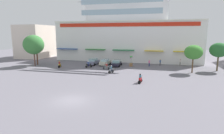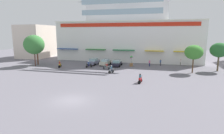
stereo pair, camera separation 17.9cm
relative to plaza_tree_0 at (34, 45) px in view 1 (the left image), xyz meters
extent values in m
plane|color=slate|center=(19.59, -6.22, -5.13)|extent=(128.00, 128.00, 0.00)
cube|color=white|center=(19.59, 16.44, 0.33)|extent=(40.30, 11.32, 10.91)
cube|color=white|center=(19.59, 17.00, 8.94)|extent=(22.22, 10.19, 6.32)
cube|color=red|center=(19.59, 10.72, 4.90)|extent=(37.08, 0.12, 0.95)
cube|color=white|center=(19.59, 10.68, 5.90)|extent=(40.30, 0.70, 0.24)
cube|color=#2F4C8A|center=(3.22, 10.23, -1.74)|extent=(6.26, 1.10, 0.20)
cube|color=#2D7B34|center=(11.78, 10.23, -1.74)|extent=(5.64, 1.10, 0.20)
cube|color=#287543|center=(19.64, 10.23, -1.74)|extent=(5.82, 1.10, 0.20)
cube|color=gold|center=(27.59, 10.23, -1.74)|extent=(4.72, 1.10, 0.20)
cube|color=gold|center=(35.42, 10.23, -1.74)|extent=(6.28, 1.10, 0.20)
cube|color=#99B7C6|center=(19.59, 6.21, 7.68)|extent=(19.56, 0.08, 1.26)
cube|color=#99B7C6|center=(19.59, 6.21, 10.21)|extent=(19.56, 0.08, 1.26)
cube|color=beige|center=(-10.40, 14.96, 0.04)|extent=(8.52, 11.67, 10.35)
cylinder|color=brown|center=(0.00, 0.00, -3.43)|extent=(0.29, 0.29, 3.40)
ellipsoid|color=#397B3A|center=(0.00, 0.00, 0.01)|extent=(4.98, 4.47, 4.58)
cylinder|color=brown|center=(40.90, 4.54, -3.57)|extent=(0.33, 0.33, 3.13)
ellipsoid|color=#27632E|center=(40.90, 4.54, -0.72)|extent=(3.66, 3.23, 2.99)
cylinder|color=brown|center=(-0.65, 1.86, -3.56)|extent=(0.33, 0.33, 3.15)
ellipsoid|color=#21642C|center=(-0.65, 1.86, -0.83)|extent=(3.29, 2.95, 2.64)
cylinder|color=brown|center=(35.59, 1.30, -3.68)|extent=(0.26, 0.26, 2.91)
ellipsoid|color=#3C8130|center=(35.59, 1.30, -0.99)|extent=(3.50, 3.42, 2.84)
cube|color=gray|center=(13.02, 5.34, -4.49)|extent=(1.93, 4.46, 0.75)
cube|color=#8FB8BA|center=(13.02, 5.34, -3.84)|extent=(1.59, 2.26, 0.54)
cylinder|color=black|center=(12.20, 6.73, -4.83)|extent=(0.61, 0.19, 0.60)
cylinder|color=black|center=(13.95, 6.66, -4.83)|extent=(0.61, 0.19, 0.60)
cylinder|color=black|center=(12.09, 4.01, -4.83)|extent=(0.61, 0.19, 0.60)
cylinder|color=black|center=(13.84, 3.94, -4.83)|extent=(0.61, 0.19, 0.60)
cube|color=beige|center=(16.17, 5.18, -4.47)|extent=(1.91, 4.11, 0.77)
cube|color=#98BBC7|center=(16.17, 5.18, -3.84)|extent=(1.56, 2.09, 0.49)
cylinder|color=black|center=(15.42, 6.47, -4.83)|extent=(0.61, 0.20, 0.60)
cylinder|color=black|center=(17.08, 6.37, -4.83)|extent=(0.61, 0.20, 0.60)
cylinder|color=black|center=(15.26, 3.99, -4.83)|extent=(0.61, 0.20, 0.60)
cylinder|color=black|center=(16.93, 3.88, -4.83)|extent=(0.61, 0.20, 0.60)
cube|color=#212030|center=(19.12, 4.90, -4.54)|extent=(1.94, 4.56, 0.64)
cube|color=#91C3C4|center=(19.12, 4.90, -3.96)|extent=(1.59, 2.31, 0.53)
cylinder|color=black|center=(18.19, 6.25, -4.83)|extent=(0.61, 0.19, 0.60)
cylinder|color=black|center=(19.93, 6.33, -4.83)|extent=(0.61, 0.19, 0.60)
cylinder|color=black|center=(18.32, 3.48, -4.83)|extent=(0.61, 0.19, 0.60)
cylinder|color=black|center=(20.05, 3.55, -4.83)|extent=(0.61, 0.19, 0.60)
cylinder|color=black|center=(19.80, -3.66, -4.87)|extent=(0.54, 0.29, 0.52)
cylinder|color=black|center=(20.13, -2.55, -4.87)|extent=(0.54, 0.29, 0.52)
cube|color=gray|center=(19.96, -3.10, -4.81)|extent=(0.56, 1.06, 0.10)
cube|color=gray|center=(20.02, -2.90, -4.43)|extent=(0.47, 0.71, 0.28)
cube|color=gray|center=(19.83, -3.54, -4.63)|extent=(0.35, 0.23, 0.69)
cylinder|color=black|center=(19.82, -3.57, -4.09)|extent=(0.51, 0.18, 0.04)
cube|color=#252C46|center=(19.99, -2.99, -4.55)|extent=(0.39, 0.36, 0.36)
cylinder|color=#3E6580|center=(19.99, -2.99, -4.09)|extent=(0.40, 0.40, 0.55)
sphere|color=silver|center=(19.99, -2.99, -3.70)|extent=(0.25, 0.25, 0.25)
cube|color=#3E6580|center=(19.92, -3.23, -4.06)|extent=(0.45, 0.52, 0.10)
cylinder|color=black|center=(17.38, 0.40, -4.87)|extent=(0.25, 0.54, 0.52)
cylinder|color=black|center=(18.61, 0.12, -4.87)|extent=(0.25, 0.54, 0.52)
cube|color=gray|center=(18.00, 0.26, -4.81)|extent=(1.14, 0.51, 0.10)
cube|color=gray|center=(18.22, 0.21, -4.46)|extent=(0.75, 0.45, 0.28)
cube|color=gray|center=(17.51, 0.37, -4.65)|extent=(0.21, 0.34, 0.66)
cylinder|color=black|center=(17.48, 0.38, -4.12)|extent=(0.15, 0.52, 0.04)
cube|color=#74675A|center=(18.12, 0.23, -4.58)|extent=(0.34, 0.37, 0.36)
cylinder|color=#A3322D|center=(18.12, 0.23, -4.15)|extent=(0.38, 0.38, 0.50)
sphere|color=silver|center=(18.12, 0.23, -3.79)|extent=(0.25, 0.25, 0.25)
cube|color=#A3322D|center=(17.85, 0.29, -4.12)|extent=(0.50, 0.43, 0.10)
cylinder|color=black|center=(6.62, 0.30, -4.87)|extent=(0.54, 0.31, 0.52)
cylinder|color=black|center=(7.08, -0.97, -4.87)|extent=(0.54, 0.31, 0.52)
cube|color=gold|center=(6.85, -0.34, -4.81)|extent=(0.67, 1.21, 0.10)
cube|color=gold|center=(6.93, -0.56, -4.40)|extent=(0.54, 0.81, 0.28)
cube|color=gold|center=(6.66, 0.17, -4.62)|extent=(0.35, 0.24, 0.71)
cylinder|color=black|center=(6.65, 0.20, -4.06)|extent=(0.50, 0.21, 0.04)
cube|color=black|center=(6.89, -0.46, -4.52)|extent=(0.40, 0.37, 0.36)
cylinder|color=#9E2D32|center=(6.89, -0.46, -4.06)|extent=(0.41, 0.41, 0.56)
sphere|color=gold|center=(6.89, -0.46, -3.67)|extent=(0.25, 0.25, 0.25)
cube|color=#9E2D32|center=(6.79, -0.18, -4.03)|extent=(0.47, 0.53, 0.10)
cylinder|color=black|center=(26.49, -8.53, -4.87)|extent=(0.53, 0.18, 0.52)
cylinder|color=black|center=(26.40, -9.77, -4.87)|extent=(0.53, 0.18, 0.52)
cube|color=red|center=(26.45, -9.15, -4.81)|extent=(0.36, 1.11, 0.10)
cube|color=red|center=(26.43, -9.37, -4.40)|extent=(0.35, 0.71, 0.28)
cube|color=red|center=(26.48, -8.66, -4.61)|extent=(0.33, 0.16, 0.72)
cylinder|color=black|center=(26.48, -8.63, -4.06)|extent=(0.52, 0.07, 0.04)
cube|color=#2A2E3F|center=(26.44, -9.27, -4.52)|extent=(0.34, 0.30, 0.36)
cylinder|color=#2E6877|center=(26.44, -9.27, -4.09)|extent=(0.34, 0.34, 0.50)
sphere|color=black|center=(26.44, -9.27, -3.73)|extent=(0.25, 0.25, 0.25)
cube|color=#2E6877|center=(26.46, -9.00, -4.06)|extent=(0.37, 0.46, 0.10)
cylinder|color=black|center=(13.76, 1.93, -4.87)|extent=(0.51, 0.41, 0.52)
cylinder|color=black|center=(13.01, 0.84, -4.87)|extent=(0.51, 0.41, 0.52)
cube|color=black|center=(13.39, 1.38, -4.81)|extent=(0.89, 1.11, 0.10)
cube|color=black|center=(13.25, 1.19, -4.42)|extent=(0.67, 0.78, 0.28)
cube|color=black|center=(13.69, 1.82, -4.63)|extent=(0.34, 0.30, 0.69)
cylinder|color=black|center=(13.70, 1.84, -4.08)|extent=(0.45, 0.33, 0.04)
cube|color=#201C4F|center=(13.31, 1.28, -4.54)|extent=(0.42, 0.41, 0.36)
cylinder|color=#39538D|center=(13.31, 1.28, -4.08)|extent=(0.45, 0.45, 0.55)
sphere|color=silver|center=(13.31, 1.28, -3.70)|extent=(0.25, 0.25, 0.25)
cube|color=#39538D|center=(13.48, 1.51, -4.06)|extent=(0.53, 0.56, 0.10)
cylinder|color=navy|center=(26.79, 6.53, -4.72)|extent=(0.28, 0.28, 0.83)
cylinder|color=pink|center=(26.79, 6.53, -4.02)|extent=(0.46, 0.46, 0.57)
sphere|color=tan|center=(26.79, 6.53, -3.63)|extent=(0.21, 0.21, 0.21)
cylinder|color=slate|center=(33.99, 9.29, -4.68)|extent=(0.29, 0.29, 0.91)
cylinder|color=beige|center=(33.99, 9.29, -3.92)|extent=(0.47, 0.47, 0.61)
sphere|color=tan|center=(33.99, 9.29, -3.51)|extent=(0.21, 0.21, 0.21)
cylinder|color=#25252F|center=(29.29, 8.41, -4.73)|extent=(0.23, 0.23, 0.81)
cylinder|color=#38578A|center=(29.29, 8.41, -4.04)|extent=(0.37, 0.37, 0.58)
sphere|color=tan|center=(29.29, 8.41, -3.63)|extent=(0.23, 0.23, 0.23)
cube|color=olive|center=(22.57, 5.54, -4.76)|extent=(0.64, 0.92, 0.75)
cylinder|color=#4C4C4C|center=(22.57, 5.54, -3.78)|extent=(0.04, 0.04, 1.20)
sphere|color=purple|center=(22.77, 5.52, -2.86)|extent=(0.30, 0.30, 0.30)
sphere|color=#56BE57|center=(22.70, 5.72, -2.94)|extent=(0.30, 0.30, 0.30)
sphere|color=yellow|center=(22.48, 5.79, -2.88)|extent=(0.38, 0.38, 0.38)
sphere|color=#DC2A9D|center=(22.45, 5.60, -3.06)|extent=(0.30, 0.30, 0.30)
sphere|color=#53CB48|center=(22.45, 5.50, -2.90)|extent=(0.35, 0.35, 0.35)
sphere|color=#43C756|center=(22.50, 5.34, -2.74)|extent=(0.33, 0.33, 0.33)
sphere|color=#49C44F|center=(22.72, 5.34, -2.78)|extent=(0.38, 0.38, 0.38)
camera|label=1|loc=(29.57, -38.14, 2.66)|focal=29.88mm
camera|label=2|loc=(29.75, -38.09, 2.66)|focal=29.88mm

